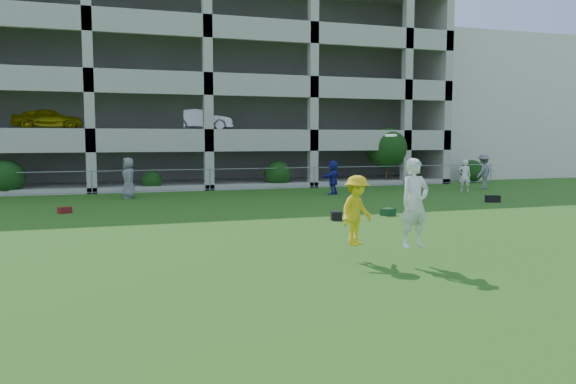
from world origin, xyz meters
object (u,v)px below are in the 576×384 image
object	(u,v)px
stucco_building	(472,111)
bystander_e	(465,176)
bystander_f	(484,172)
frisbee_contest	(379,207)
bystander_d	(333,177)
parking_garage	(186,91)
bystander_c	(129,178)
crate_d	(336,216)

from	to	relation	value
stucco_building	bystander_e	size ratio (longest dim) A/B	9.41
bystander_f	stucco_building	bearing A→B (deg)	-151.13
bystander_e	frisbee_contest	xyz separation A→B (m)	(-11.97, -13.68, 0.40)
bystander_e	bystander_d	bearing A→B (deg)	19.35
bystander_f	parking_garage	bearing A→B (deg)	-68.07
bystander_c	crate_d	size ratio (longest dim) A/B	5.47
parking_garage	bystander_e	bearing A→B (deg)	-47.50
parking_garage	bystander_d	bearing A→B (deg)	-66.29
bystander_c	bystander_d	distance (m)	9.90
bystander_c	bystander_f	size ratio (longest dim) A/B	0.99
bystander_e	crate_d	bearing A→B (deg)	63.20
stucco_building	bystander_f	bearing A→B (deg)	-123.36
crate_d	parking_garage	xyz separation A→B (m)	(-2.22, 20.96, 5.86)
parking_garage	bystander_c	bearing A→B (deg)	-110.55
bystander_d	parking_garage	size ratio (longest dim) A/B	0.06
stucco_building	bystander_d	xyz separation A→B (m)	(-17.47, -12.92, -4.15)
bystander_d	bystander_e	bearing A→B (deg)	129.74
bystander_c	bystander_f	world-z (taller)	bystander_f
bystander_c	frisbee_contest	distance (m)	16.64
bystander_d	frisbee_contest	xyz separation A→B (m)	(-4.98, -14.73, 0.40)
stucco_building	bystander_f	size ratio (longest dim) A/B	8.25
stucco_building	parking_garage	size ratio (longest dim) A/B	0.53
bystander_c	bystander_e	xyz separation A→B (m)	(16.82, -2.24, -0.11)
bystander_f	bystander_e	bearing A→B (deg)	2.95
bystander_c	bystander_e	bearing A→B (deg)	75.36
bystander_f	crate_d	distance (m)	15.10
bystander_c	bystander_f	xyz separation A→B (m)	(18.93, -0.98, 0.01)
bystander_e	frisbee_contest	bearing A→B (deg)	76.78
parking_garage	crate_d	bearing A→B (deg)	-83.97
bystander_f	parking_garage	world-z (taller)	parking_garage
stucco_building	bystander_f	distance (m)	15.75
bystander_c	parking_garage	xyz separation A→B (m)	(4.29, 11.44, 5.06)
bystander_f	frisbee_contest	xyz separation A→B (m)	(-14.08, -14.93, 0.29)
stucco_building	parking_garage	distance (m)	23.04
bystander_c	crate_d	bearing A→B (deg)	27.27
bystander_f	frisbee_contest	bearing A→B (deg)	18.91
stucco_building	parking_garage	xyz separation A→B (m)	(-23.02, -0.30, 1.01)
bystander_f	parking_garage	size ratio (longest dim) A/B	0.06
bystander_d	bystander_f	bearing A→B (deg)	139.60
bystander_c	bystander_e	distance (m)	16.97
frisbee_contest	parking_garage	size ratio (longest dim) A/B	0.08
bystander_f	frisbee_contest	world-z (taller)	frisbee_contest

